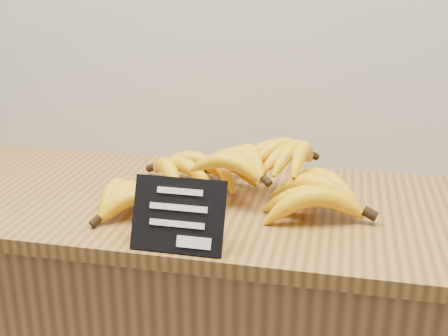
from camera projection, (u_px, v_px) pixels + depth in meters
counter_top at (229, 206)px, 1.21m from camera, size 1.50×0.54×0.03m
chalkboard_sign at (178, 215)px, 0.98m from camera, size 0.17×0.06×0.12m
banana_pile at (239, 179)px, 1.19m from camera, size 0.59×0.39×0.12m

